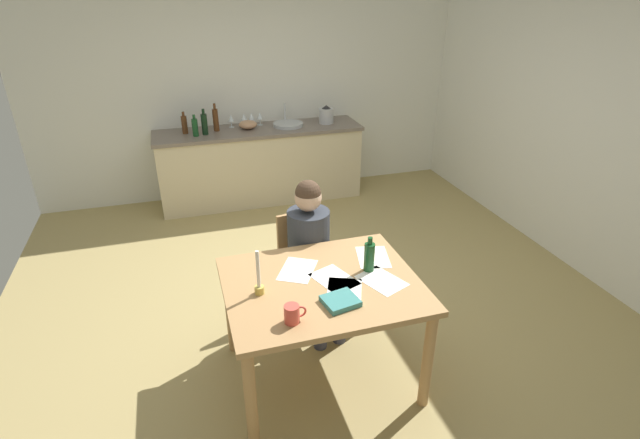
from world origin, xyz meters
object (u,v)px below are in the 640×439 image
(book_magazine, at_px, (340,301))
(stovetop_kettle, at_px, (326,115))
(person_seated, at_px, (312,247))
(coffee_mug, at_px, (292,314))
(mixing_bowl, at_px, (248,125))
(wine_glass_near_sink, at_px, (260,116))
(chair_at_table, at_px, (305,261))
(wine_glass_back_left, at_px, (244,117))
(bottle_sauce, at_px, (216,119))
(dining_table, at_px, (322,296))
(candlestick, at_px, (259,282))
(bottle_oil, at_px, (184,124))
(wine_glass_back_right, at_px, (231,118))
(wine_glass_by_kettle, at_px, (251,117))
(bottle_vinegar, at_px, (195,127))
(bottle_wine_red, at_px, (204,124))
(wine_bottle_on_table, at_px, (369,257))
(sink_unit, at_px, (288,124))

(book_magazine, bearing_deg, stovetop_kettle, 63.00)
(person_seated, height_order, coffee_mug, person_seated)
(mixing_bowl, relative_size, wine_glass_near_sink, 1.39)
(chair_at_table, distance_m, coffee_mug, 1.18)
(stovetop_kettle, distance_m, wine_glass_back_left, 1.00)
(bottle_sauce, height_order, stovetop_kettle, bottle_sauce)
(dining_table, height_order, candlestick, candlestick)
(bottle_oil, distance_m, wine_glass_back_right, 0.55)
(dining_table, distance_m, bottle_sauce, 3.21)
(wine_glass_by_kettle, bearing_deg, dining_table, -92.19)
(wine_glass_back_right, bearing_deg, bottle_vinegar, -150.66)
(bottle_sauce, bearing_deg, wine_glass_by_kettle, 13.88)
(candlestick, height_order, bottle_wine_red, bottle_wine_red)
(wine_glass_near_sink, bearing_deg, coffee_mug, -97.88)
(bottle_vinegar, distance_m, wine_glass_by_kettle, 0.72)
(stovetop_kettle, xyz_separation_m, wine_glass_by_kettle, (-0.89, 0.15, 0.01))
(wine_glass_near_sink, bearing_deg, person_seated, -92.57)
(candlestick, distance_m, wine_bottle_on_table, 0.74)
(book_magazine, distance_m, bottle_sauce, 3.45)
(candlestick, bearing_deg, bottle_wine_red, 90.86)
(coffee_mug, distance_m, bottle_oil, 3.53)
(candlestick, distance_m, wine_glass_back_right, 3.30)
(chair_at_table, distance_m, wine_glass_back_right, 2.61)
(candlestick, xyz_separation_m, bottle_oil, (-0.26, 3.18, 0.15))
(chair_at_table, bearing_deg, bottle_sauce, 99.22)
(bottle_vinegar, bearing_deg, wine_glass_back_left, 22.54)
(wine_bottle_on_table, height_order, wine_glass_near_sink, wine_glass_near_sink)
(wine_bottle_on_table, distance_m, bottle_sauce, 3.20)
(dining_table, height_order, wine_glass_back_right, wine_glass_back_right)
(dining_table, bearing_deg, book_magazine, -80.83)
(bottle_oil, bearing_deg, mixing_bowl, -0.73)
(chair_at_table, distance_m, bottle_wine_red, 2.45)
(stovetop_kettle, bearing_deg, mixing_bowl, 177.96)
(dining_table, bearing_deg, sink_unit, 80.25)
(book_magazine, bearing_deg, coffee_mug, -175.88)
(coffee_mug, xyz_separation_m, wine_bottle_on_table, (0.61, 0.38, 0.05))
(bottle_vinegar, xyz_separation_m, bottle_wine_red, (0.11, 0.03, 0.02))
(bottle_vinegar, bearing_deg, bottle_sauce, 29.13)
(book_magazine, relative_size, wine_glass_back_right, 1.29)
(stovetop_kettle, relative_size, wine_glass_back_left, 1.43)
(book_magazine, xyz_separation_m, wine_bottle_on_table, (0.30, 0.29, 0.09))
(wine_glass_near_sink, height_order, wine_glass_back_left, same)
(coffee_mug, height_order, stovetop_kettle, stovetop_kettle)
(coffee_mug, bearing_deg, bottle_wine_red, 92.91)
(candlestick, xyz_separation_m, stovetop_kettle, (1.42, 3.14, 0.15))
(candlestick, distance_m, wine_glass_back_left, 3.32)
(bottle_vinegar, distance_m, wine_glass_back_right, 0.50)
(candlestick, bearing_deg, book_magazine, -28.87)
(stovetop_kettle, bearing_deg, wine_bottle_on_table, -102.48)
(sink_unit, distance_m, bottle_oil, 1.20)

